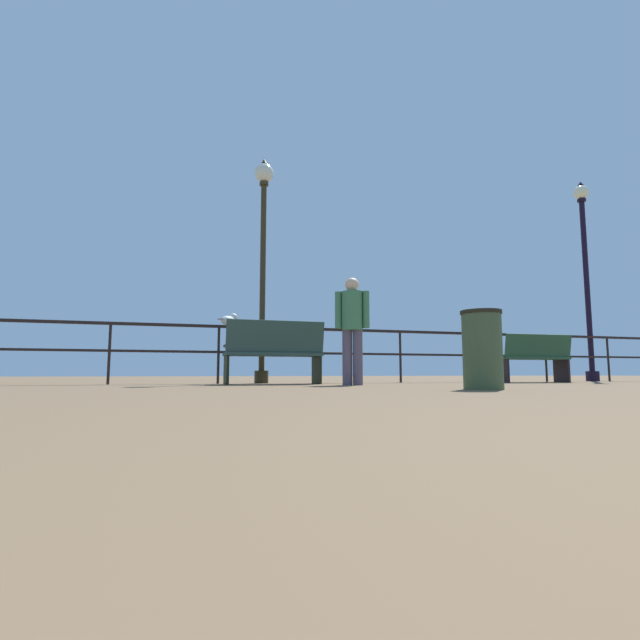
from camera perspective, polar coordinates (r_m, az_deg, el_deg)
pier_railing at (r=8.33m, az=-6.21°, el=-2.58°), size 18.64×0.05×0.99m
bench_near_left at (r=7.66m, az=-5.51°, el=-3.59°), size 1.56×0.71×1.01m
bench_near_right at (r=10.03m, az=24.27°, el=-3.91°), size 1.44×0.69×0.91m
lamppost_center at (r=8.81m, az=-6.81°, el=9.68°), size 0.35×0.35×4.11m
lamppost_right at (r=12.45m, az=29.19°, el=5.74°), size 0.32×0.32×4.59m
person_by_bench at (r=7.12m, az=3.88°, el=-0.35°), size 0.48×0.31×1.61m
seagull_on_rail at (r=8.27m, az=-10.83°, el=0.04°), size 0.39×0.33×0.22m
trash_bin at (r=5.47m, az=18.84°, el=-3.37°), size 0.44×0.44×0.86m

